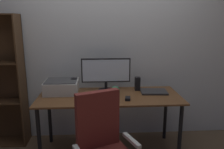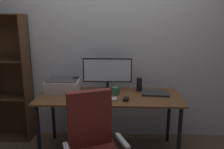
% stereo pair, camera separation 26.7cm
% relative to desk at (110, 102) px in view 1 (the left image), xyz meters
% --- Properties ---
extents(back_wall, '(6.40, 0.10, 2.60)m').
position_rel_desk_xyz_m(back_wall, '(0.00, 0.51, 0.64)').
color(back_wall, silver).
rests_on(back_wall, ground).
extents(desk, '(1.68, 0.69, 0.74)m').
position_rel_desk_xyz_m(desk, '(0.00, 0.00, 0.00)').
color(desk, brown).
rests_on(desk, ground).
extents(monitor, '(0.61, 0.20, 0.41)m').
position_rel_desk_xyz_m(monitor, '(-0.03, 0.20, 0.32)').
color(monitor, black).
rests_on(monitor, desk).
extents(keyboard, '(0.29, 0.12, 0.02)m').
position_rel_desk_xyz_m(keyboard, '(-0.05, -0.15, 0.09)').
color(keyboard, '#B7BABC').
rests_on(keyboard, desk).
extents(mouse, '(0.07, 0.10, 0.03)m').
position_rel_desk_xyz_m(mouse, '(0.20, -0.17, 0.10)').
color(mouse, black).
rests_on(mouse, desk).
extents(coffee_mug, '(0.09, 0.08, 0.09)m').
position_rel_desk_xyz_m(coffee_mug, '(0.07, 0.03, 0.13)').
color(coffee_mug, '#387F51').
rests_on(coffee_mug, desk).
extents(laptop, '(0.34, 0.25, 0.02)m').
position_rel_desk_xyz_m(laptop, '(0.55, 0.08, 0.09)').
color(laptop, '#2D2D30').
rests_on(laptop, desk).
extents(speaker_left, '(0.06, 0.07, 0.17)m').
position_rel_desk_xyz_m(speaker_left, '(-0.43, 0.19, 0.17)').
color(speaker_left, black).
rests_on(speaker_left, desk).
extents(speaker_right, '(0.06, 0.07, 0.17)m').
position_rel_desk_xyz_m(speaker_right, '(0.37, 0.19, 0.17)').
color(speaker_right, black).
rests_on(speaker_right, desk).
extents(printer, '(0.40, 0.34, 0.16)m').
position_rel_desk_xyz_m(printer, '(-0.58, 0.14, 0.16)').
color(printer, silver).
rests_on(printer, desk).
extents(paper_sheet, '(0.23, 0.31, 0.00)m').
position_rel_desk_xyz_m(paper_sheet, '(-0.20, -0.20, 0.08)').
color(paper_sheet, white).
rests_on(paper_sheet, desk).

